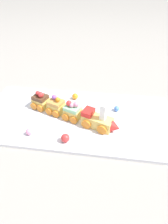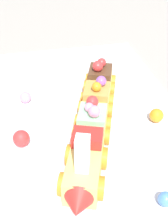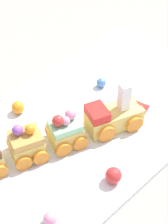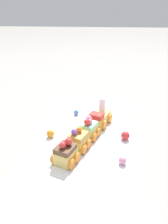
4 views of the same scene
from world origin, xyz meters
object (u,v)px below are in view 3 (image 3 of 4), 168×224
Objects in this scene: cake_train_locomotive at (118,115)px; gumball_pink at (50,218)px; gumball_red at (114,175)px; cake_car_caramel at (26,145)px; gumball_blue at (101,83)px; gumball_orange at (18,107)px; cake_car_mint at (65,131)px.

cake_train_locomotive reaches higher than gumball_pink.
cake_train_locomotive is 4.95× the size of gumball_red.
cake_car_caramel reaches higher than gumball_red.
cake_train_locomotive is at bearing -0.09° from cake_car_caramel.
cake_train_locomotive reaches higher than gumball_blue.
cake_train_locomotive reaches higher than gumball_orange.
cake_train_locomotive reaches higher than gumball_red.
gumball_orange is (-0.01, 0.13, -0.02)m from cake_car_mint.
cake_car_mint is 2.80× the size of gumball_red.
cake_car_caramel is 0.15m from gumball_pink.
cake_train_locomotive is at bearing -0.00° from cake_car_mint.
cake_train_locomotive is 5.44× the size of gumball_orange.
gumball_pink is (-0.06, -0.13, -0.02)m from cake_car_caramel.
gumball_pink is (-0.11, -0.23, -0.00)m from gumball_orange.
cake_car_mint is at bearing -83.62° from gumball_orange.
gumball_blue is (0.23, 0.04, -0.02)m from cake_car_caramel.
cake_train_locomotive is at bearing 38.88° from gumball_red.
gumball_orange is at bearing 116.45° from cake_car_mint.
cake_car_caramel reaches higher than gumball_pink.
cake_car_caramel is 3.07× the size of gumball_orange.
cake_car_caramel is 0.16m from gumball_red.
cake_train_locomotive is 1.77× the size of cake_car_caramel.
cake_train_locomotive is at bearing 16.61° from gumball_pink.
cake_car_caramel is (-0.07, 0.03, -0.00)m from cake_car_mint.
cake_train_locomotive is at bearing -54.46° from gumball_orange.
cake_car_caramel is 3.54× the size of gumball_pink.
cake_train_locomotive reaches higher than cake_car_caramel.
gumball_orange is 0.26m from gumball_pink.
gumball_red reaches higher than gumball_blue.
gumball_red is 0.13m from gumball_pink.
gumball_orange reaches higher than gumball_blue.
gumball_blue is at bearing -19.20° from gumball_orange.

